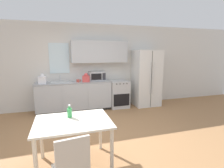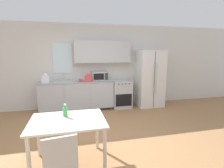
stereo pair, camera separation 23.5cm
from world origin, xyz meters
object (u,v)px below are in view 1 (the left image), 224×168
at_px(refrigerator, 146,78).
at_px(drink_bottle, 70,112).
at_px(dining_table, 73,127).
at_px(dining_chair_near, 72,168).
at_px(oven_range, 118,94).
at_px(microwave, 97,76).
at_px(coffee_mug, 78,81).

bearing_deg(refrigerator, drink_bottle, -136.69).
relative_size(dining_table, dining_chair_near, 1.24).
bearing_deg(oven_range, refrigerator, -2.93).
relative_size(oven_range, dining_chair_near, 0.95).
xyz_separation_m(microwave, drink_bottle, (-1.03, -2.71, -0.21)).
xyz_separation_m(oven_range, dining_table, (-1.68, -2.76, 0.22)).
bearing_deg(coffee_mug, dining_table, -97.74).
relative_size(refrigerator, microwave, 3.67).
xyz_separation_m(microwave, coffee_mug, (-0.63, -0.21, -0.09)).
distance_m(oven_range, refrigerator, 1.10).
distance_m(oven_range, drink_bottle, 3.14).
bearing_deg(oven_range, microwave, 170.21).
bearing_deg(refrigerator, dining_table, -134.51).
height_order(refrigerator, coffee_mug, refrigerator).
height_order(oven_range, dining_table, oven_range).
bearing_deg(drink_bottle, refrigerator, 43.31).
bearing_deg(microwave, drink_bottle, -110.88).
height_order(refrigerator, dining_chair_near, refrigerator).
bearing_deg(coffee_mug, drink_bottle, -99.08).
distance_m(dining_table, drink_bottle, 0.25).
bearing_deg(dining_chair_near, drink_bottle, 79.71).
xyz_separation_m(refrigerator, microwave, (-1.66, 0.17, 0.11)).
xyz_separation_m(oven_range, refrigerator, (0.98, -0.05, 0.50)).
relative_size(refrigerator, dining_table, 1.63).
bearing_deg(microwave, oven_range, -9.79).
xyz_separation_m(refrigerator, dining_table, (-2.66, -2.71, -0.28)).
distance_m(microwave, dining_chair_near, 3.87).
distance_m(dining_table, dining_chair_near, 0.82).
height_order(dining_chair_near, drink_bottle, drink_bottle).
relative_size(oven_range, drink_bottle, 4.22).
bearing_deg(refrigerator, microwave, 174.22).
bearing_deg(dining_table, microwave, 70.88).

